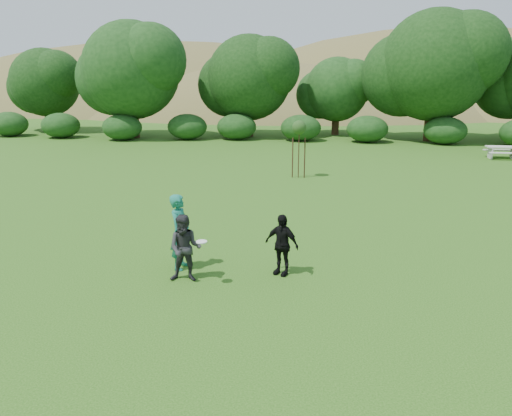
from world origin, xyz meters
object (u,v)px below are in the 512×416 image
(sapling, at_px, (299,129))
(picnic_table, at_px, (502,150))
(player_teal, at_px, (180,232))
(player_black, at_px, (282,244))
(player_grey, at_px, (185,248))

(sapling, bearing_deg, picnic_table, 31.06)
(player_teal, bearing_deg, player_black, -83.81)
(player_grey, height_order, picnic_table, player_grey)
(player_teal, distance_m, sapling, 12.72)
(player_teal, bearing_deg, player_grey, -148.66)
(player_grey, bearing_deg, player_teal, 109.28)
(picnic_table, bearing_deg, player_teal, -126.57)
(player_grey, xyz_separation_m, picnic_table, (14.19, 20.43, -0.35))
(picnic_table, bearing_deg, player_black, -121.01)
(player_teal, height_order, sapling, sapling)
(player_teal, relative_size, sapling, 0.72)
(player_grey, distance_m, player_black, 2.48)
(player_black, relative_size, sapling, 0.57)
(player_teal, xyz_separation_m, picnic_table, (14.55, 19.61, -0.51))
(player_black, xyz_separation_m, sapling, (-0.18, 12.44, 1.60))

